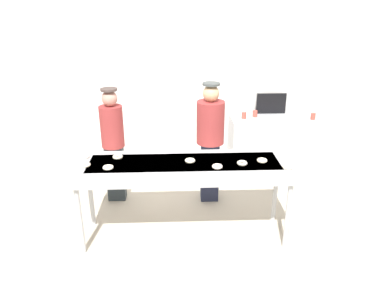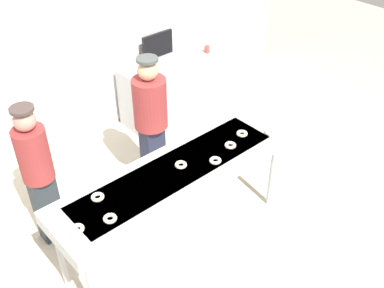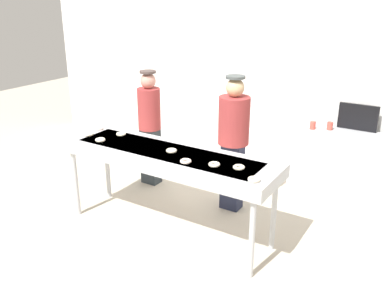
% 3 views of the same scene
% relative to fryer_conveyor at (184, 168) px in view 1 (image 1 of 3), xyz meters
% --- Properties ---
extents(ground_plane, '(16.00, 16.00, 0.00)m').
position_rel_fryer_conveyor_xyz_m(ground_plane, '(0.00, 0.00, -0.88)').
color(ground_plane, beige).
extents(back_wall, '(8.00, 0.12, 2.82)m').
position_rel_fryer_conveyor_xyz_m(back_wall, '(0.00, 2.37, 0.53)').
color(back_wall, white).
rests_on(back_wall, ground).
extents(fryer_conveyor, '(2.47, 0.70, 0.96)m').
position_rel_fryer_conveyor_xyz_m(fryer_conveyor, '(0.00, 0.00, 0.00)').
color(fryer_conveyor, '#B7BABF').
rests_on(fryer_conveyor, ground).
extents(sugar_donut_0, '(0.14, 0.14, 0.03)m').
position_rel_fryer_conveyor_xyz_m(sugar_donut_0, '(-1.07, -0.07, 0.09)').
color(sugar_donut_0, '#F8E9C7').
rests_on(sugar_donut_0, fryer_conveyor).
extents(sugar_donut_1, '(0.15, 0.15, 0.03)m').
position_rel_fryer_conveyor_xyz_m(sugar_donut_1, '(0.86, -0.03, 0.09)').
color(sugar_donut_1, '#F2E9C7').
rests_on(sugar_donut_1, fryer_conveyor).
extents(sugar_donut_2, '(0.13, 0.13, 0.03)m').
position_rel_fryer_conveyor_xyz_m(sugar_donut_2, '(1.10, -0.20, 0.09)').
color(sugar_donut_2, '#FCE8C7').
rests_on(sugar_donut_2, fryer_conveyor).
extents(sugar_donut_3, '(0.15, 0.15, 0.03)m').
position_rel_fryer_conveyor_xyz_m(sugar_donut_3, '(0.35, -0.17, 0.09)').
color(sugar_donut_3, '#FCE1CD').
rests_on(sugar_donut_3, fryer_conveyor).
extents(sugar_donut_4, '(0.15, 0.15, 0.03)m').
position_rel_fryer_conveyor_xyz_m(sugar_donut_4, '(0.63, -0.09, 0.09)').
color(sugar_donut_4, '#ECE6C8').
rests_on(sugar_donut_4, fryer_conveyor).
extents(sugar_donut_5, '(0.15, 0.15, 0.03)m').
position_rel_fryer_conveyor_xyz_m(sugar_donut_5, '(0.07, 0.00, 0.09)').
color(sugar_donut_5, '#F7EFC8').
rests_on(sugar_donut_5, fryer_conveyor).
extents(sugar_donut_6, '(0.14, 0.14, 0.03)m').
position_rel_fryer_conveyor_xyz_m(sugar_donut_6, '(-0.75, 0.14, 0.09)').
color(sugar_donut_6, '#F6F4CC').
rests_on(sugar_donut_6, fryer_conveyor).
extents(sugar_donut_7, '(0.16, 0.16, 0.03)m').
position_rel_fryer_conveyor_xyz_m(sugar_donut_7, '(-0.81, -0.14, 0.09)').
color(sugar_donut_7, '#F5EDCD').
rests_on(sugar_donut_7, fryer_conveyor).
extents(sugar_donut_8, '(0.15, 0.15, 0.03)m').
position_rel_fryer_conveyor_xyz_m(sugar_donut_8, '(-1.13, 0.16, 0.09)').
color(sugar_donut_8, white).
rests_on(sugar_donut_8, fryer_conveyor).
extents(worker_baker, '(0.30, 0.30, 1.59)m').
position_rel_fryer_conveyor_xyz_m(worker_baker, '(-0.93, 0.93, -0.01)').
color(worker_baker, '#293137').
rests_on(worker_baker, ground).
extents(worker_assistant, '(0.37, 0.37, 1.66)m').
position_rel_fryer_conveyor_xyz_m(worker_assistant, '(0.37, 0.85, 0.08)').
color(worker_assistant, '#21263E').
rests_on(worker_assistant, ground).
extents(prep_counter, '(1.39, 0.60, 0.86)m').
position_rel_fryer_conveyor_xyz_m(prep_counter, '(1.50, 1.92, -0.46)').
color(prep_counter, '#B7BABF').
rests_on(prep_counter, ground).
extents(paper_cup_0, '(0.07, 0.07, 0.10)m').
position_rel_fryer_conveyor_xyz_m(paper_cup_0, '(2.09, 1.80, 0.02)').
color(paper_cup_0, '#CC4C3F').
rests_on(paper_cup_0, prep_counter).
extents(paper_cup_1, '(0.07, 0.07, 0.10)m').
position_rel_fryer_conveyor_xyz_m(paper_cup_1, '(1.00, 1.90, 0.02)').
color(paper_cup_1, '#CC4C3F').
rests_on(paper_cup_1, prep_counter).
extents(paper_cup_2, '(0.07, 0.07, 0.10)m').
position_rel_fryer_conveyor_xyz_m(paper_cup_2, '(1.20, 1.99, 0.02)').
color(paper_cup_2, '#CC4C3F').
rests_on(paper_cup_2, prep_counter).
extents(menu_display, '(0.49, 0.04, 0.34)m').
position_rel_fryer_conveyor_xyz_m(menu_display, '(1.50, 2.17, 0.14)').
color(menu_display, black).
rests_on(menu_display, prep_counter).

